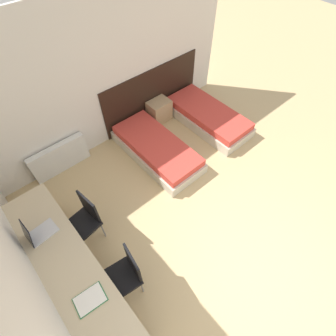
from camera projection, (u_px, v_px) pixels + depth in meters
The scene contains 13 objects.
ground_plane at pixel (265, 279), 3.70m from camera, with size 20.00×20.00×0.00m, color tan.
wall_back at pixel (101, 78), 4.41m from camera, with size 5.54×0.05×2.70m.
wall_left at pixel (6, 249), 2.59m from camera, with size 0.05×4.78×2.70m.
headboard_panel at pixel (152, 94), 5.44m from camera, with size 2.37×0.03×1.11m.
bed_near_window at pixel (157, 149), 5.01m from camera, with size 0.86×1.88×0.35m.
bed_near_door at pixel (208, 117), 5.58m from camera, with size 0.86×1.88×0.35m.
nightstand at pixel (159, 111), 5.60m from camera, with size 0.46×0.35×0.47m.
radiator at pixel (60, 158), 4.71m from camera, with size 1.04×0.12×0.58m.
desk at pixel (69, 267), 3.23m from camera, with size 0.61×2.59×0.72m.
chair_near_laptop at pixel (85, 219), 3.72m from camera, with size 0.46×0.46×0.92m.
chair_near_notebook at pixel (126, 273), 3.25m from camera, with size 0.47×0.47×0.92m.
laptop at pixel (37, 233), 3.28m from camera, with size 0.38×0.27×0.36m.
open_notebook at pixel (90, 299), 2.87m from camera, with size 0.35×0.27×0.02m.
Camera 1 is at (-1.72, 0.11, 3.88)m, focal length 28.00 mm.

